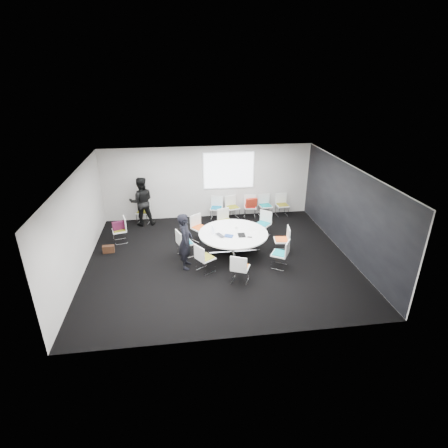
{
  "coord_description": "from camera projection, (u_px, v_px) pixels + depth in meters",
  "views": [
    {
      "loc": [
        -1.13,
        -9.41,
        5.42
      ],
      "look_at": [
        0.2,
        0.4,
        1.0
      ],
      "focal_mm": 28.0,
      "sensor_mm": 36.0,
      "label": 1
    }
  ],
  "objects": [
    {
      "name": "cup",
      "position": [
        236.0,
        227.0,
        11.15
      ],
      "size": [
        0.08,
        0.08,
        0.09
      ],
      "primitive_type": "cylinder",
      "color": "white",
      "rests_on": "conference_table"
    },
    {
      "name": "projection_screen",
      "position": [
        229.0,
        171.0,
        13.34
      ],
      "size": [
        1.9,
        0.03,
        1.35
      ],
      "primitive_type": "cube",
      "color": "white",
      "rests_on": "room_shell"
    },
    {
      "name": "papers_right",
      "position": [
        253.0,
        229.0,
        11.17
      ],
      "size": [
        0.33,
        0.26,
        0.0
      ],
      "primitive_type": "cube",
      "rotation": [
        0.0,
        0.0,
        0.17
      ],
      "color": "silver",
      "rests_on": "conference_table"
    },
    {
      "name": "chair_ring_g",
      "position": [
        240.0,
        273.0,
        9.59
      ],
      "size": [
        0.6,
        0.6,
        0.88
      ],
      "rotation": [
        0.0,
        0.0,
        5.86
      ],
      "color": "silver",
      "rests_on": "ground"
    },
    {
      "name": "chair_back_c",
      "position": [
        250.0,
        211.0,
        13.79
      ],
      "size": [
        0.51,
        0.5,
        0.88
      ],
      "rotation": [
        0.0,
        0.0,
        3.03
      ],
      "color": "silver",
      "rests_on": "ground"
    },
    {
      "name": "brown_bag",
      "position": [
        109.0,
        249.0,
        11.19
      ],
      "size": [
        0.37,
        0.18,
        0.24
      ],
      "primitive_type": "cube",
      "rotation": [
        0.0,
        0.0,
        0.06
      ],
      "color": "#351D11",
      "rests_on": "ground"
    },
    {
      "name": "person_main",
      "position": [
        185.0,
        241.0,
        10.1
      ],
      "size": [
        0.5,
        0.68,
        1.7
      ],
      "primitive_type": "imported",
      "rotation": [
        0.0,
        0.0,
        1.42
      ],
      "color": "black",
      "rests_on": "ground"
    },
    {
      "name": "chair_ring_f",
      "position": [
        205.0,
        263.0,
        10.08
      ],
      "size": [
        0.63,
        0.63,
        0.88
      ],
      "rotation": [
        0.0,
        0.0,
        5.3
      ],
      "color": "silver",
      "rests_on": "ground"
    },
    {
      "name": "phone",
      "position": [
        250.0,
        237.0,
        10.6
      ],
      "size": [
        0.15,
        0.11,
        0.01
      ],
      "primitive_type": "cube",
      "rotation": [
        0.0,
        0.0,
        -0.31
      ],
      "color": "black",
      "rests_on": "conference_table"
    },
    {
      "name": "chair_back_e",
      "position": [
        282.0,
        209.0,
        13.95
      ],
      "size": [
        0.49,
        0.48,
        0.88
      ],
      "rotation": [
        0.0,
        0.0,
        3.21
      ],
      "color": "silver",
      "rests_on": "ground"
    },
    {
      "name": "chair_ring_d",
      "position": [
        199.0,
        232.0,
        11.97
      ],
      "size": [
        0.64,
        0.63,
        0.88
      ],
      "rotation": [
        0.0,
        0.0,
        3.77
      ],
      "color": "silver",
      "rests_on": "ground"
    },
    {
      "name": "laptop",
      "position": [
        222.0,
        235.0,
        10.71
      ],
      "size": [
        0.36,
        0.42,
        0.03
      ],
      "primitive_type": "imported",
      "rotation": [
        0.0,
        0.0,
        2.01
      ],
      "color": "#333338",
      "rests_on": "conference_table"
    },
    {
      "name": "person_back",
      "position": [
        142.0,
        201.0,
        12.89
      ],
      "size": [
        0.97,
        0.8,
        1.85
      ],
      "primitive_type": "imported",
      "rotation": [
        0.0,
        0.0,
        3.26
      ],
      "color": "black",
      "rests_on": "ground"
    },
    {
      "name": "room_shell",
      "position": [
        222.0,
        217.0,
        10.3
      ],
      "size": [
        8.08,
        7.08,
        2.88
      ],
      "color": "black",
      "rests_on": "ground"
    },
    {
      "name": "maroon_bag",
      "position": [
        119.0,
        225.0,
        11.66
      ],
      "size": [
        0.42,
        0.28,
        0.28
      ],
      "primitive_type": "cube",
      "rotation": [
        0.0,
        0.0,
        0.39
      ],
      "color": "#47122B",
      "rests_on": "chair_spare_left"
    },
    {
      "name": "notebook_black",
      "position": [
        242.0,
        235.0,
        10.71
      ],
      "size": [
        0.23,
        0.31,
        0.02
      ],
      "primitive_type": "cube",
      "rotation": [
        0.0,
        0.0,
        -0.03
      ],
      "color": "black",
      "rests_on": "conference_table"
    },
    {
      "name": "conference_table",
      "position": [
        233.0,
        238.0,
        10.97
      ],
      "size": [
        2.16,
        2.16,
        0.73
      ],
      "color": "silver",
      "rests_on": "ground"
    },
    {
      "name": "chair_spare_left",
      "position": [
        120.0,
        235.0,
        11.81
      ],
      "size": [
        0.55,
        0.56,
        0.88
      ],
      "rotation": [
        0.0,
        0.0,
        1.83
      ],
      "color": "silver",
      "rests_on": "ground"
    },
    {
      "name": "chair_back_b",
      "position": [
        232.0,
        211.0,
        13.72
      ],
      "size": [
        0.57,
        0.56,
        0.88
      ],
      "rotation": [
        0.0,
        0.0,
        3.44
      ],
      "color": "silver",
      "rests_on": "ground"
    },
    {
      "name": "chair_back_a",
      "position": [
        216.0,
        212.0,
        13.65
      ],
      "size": [
        0.56,
        0.55,
        0.88
      ],
      "rotation": [
        0.0,
        0.0,
        2.89
      ],
      "color": "silver",
      "rests_on": "ground"
    },
    {
      "name": "chair_ring_b",
      "position": [
        263.0,
        229.0,
        12.26
      ],
      "size": [
        0.64,
        0.64,
        0.88
      ],
      "rotation": [
        0.0,
        0.0,
        2.41
      ],
      "color": "silver",
      "rests_on": "ground"
    },
    {
      "name": "chair_ring_c",
      "position": [
        226.0,
        226.0,
        12.47
      ],
      "size": [
        0.59,
        0.58,
        0.88
      ],
      "rotation": [
        0.0,
        0.0,
        3.51
      ],
      "color": "silver",
      "rests_on": "ground"
    },
    {
      "name": "papers_front",
      "position": [
        253.0,
        232.0,
        10.9
      ],
      "size": [
        0.35,
        0.3,
        0.0
      ],
      "primitive_type": "cube",
      "rotation": [
        0.0,
        0.0,
        -0.34
      ],
      "color": "silver",
      "rests_on": "conference_table"
    },
    {
      "name": "chair_ring_e",
      "position": [
        185.0,
        248.0,
        10.94
      ],
      "size": [
        0.58,
        0.59,
        0.88
      ],
      "rotation": [
        0.0,
        0.0,
        5.07
      ],
      "color": "silver",
      "rests_on": "ground"
    },
    {
      "name": "red_jacket",
      "position": [
        251.0,
        203.0,
        13.42
      ],
      "size": [
        0.46,
        0.22,
        0.36
      ],
      "primitive_type": "cube",
      "rotation": [
        0.17,
        0.0,
        0.14
      ],
      "color": "#9C2313",
      "rests_on": "chair_back_c"
    },
    {
      "name": "tablet_folio",
      "position": [
        229.0,
        236.0,
        10.65
      ],
      "size": [
        0.32,
        0.29,
        0.03
      ],
      "primitive_type": "cube",
      "rotation": [
        0.0,
        0.0,
        -0.44
      ],
      "color": "navy",
      "rests_on": "conference_table"
    },
    {
      "name": "chair_person_back",
      "position": [
        144.0,
        216.0,
        13.3
      ],
      "size": [
        0.56,
        0.55,
        0.88
      ],
      "rotation": [
        0.0,
        0.0,
        2.87
      ],
      "color": "silver",
      "rests_on": "ground"
    },
    {
      "name": "chair_ring_a",
      "position": [
        281.0,
        245.0,
        11.13
      ],
      "size": [
        0.51,
        0.52,
        0.88
      ],
      "rotation": [
        0.0,
        0.0,
        1.43
      ],
      "color": "silver",
      "rests_on": "ground"
    },
    {
      "name": "chair_ring_h",
      "position": [
        280.0,
        259.0,
        10.3
      ],
      "size": [
        0.62,
        0.63,
        0.88
      ],
      "rotation": [
        0.0,
        0.0,
        7.3
      ],
      "color": "silver",
      "rests_on": "ground"
    },
    {
      "name": "chair_back_d",
      "position": [
        265.0,
        210.0,
        13.89
      ],
      "size": [
        0.51,
        0.5,
        0.88
      ],
      "rotation": [
        0.0,
        0.0,
        3.26
      ],
      "color": "silver",
      "rests_on": "ground"
    },
    {
      "name": "laptop_lid",
      "position": [
        213.0,
        230.0,
        10.8
      ],
      "size": [
        0.06,
        0.3,
        0.22
      ],
      "primitive_type": "cube",
      "rotation": [
        0.0,
        0.0,
        1.71
      ],
      "color": "silver",
      "rests_on": "conference_table"
    }
  ]
}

